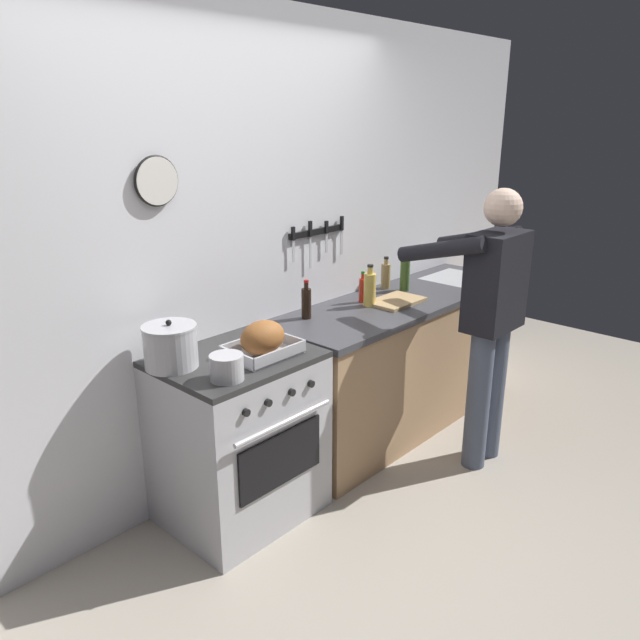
# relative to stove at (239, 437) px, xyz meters

# --- Properties ---
(ground_plane) EXTENTS (8.00, 8.00, 0.00)m
(ground_plane) POSITION_rel_stove_xyz_m (0.22, -0.99, -0.45)
(ground_plane) COLOR #A89E8E
(wall_back) EXTENTS (6.00, 0.13, 2.60)m
(wall_back) POSITION_rel_stove_xyz_m (0.22, 0.36, 0.85)
(wall_back) COLOR silver
(wall_back) RESTS_ON ground
(counter_block) EXTENTS (2.03, 0.65, 0.90)m
(counter_block) POSITION_rel_stove_xyz_m (1.43, 0.00, 0.01)
(counter_block) COLOR tan
(counter_block) RESTS_ON ground
(stove) EXTENTS (0.76, 0.67, 0.90)m
(stove) POSITION_rel_stove_xyz_m (0.00, 0.00, 0.00)
(stove) COLOR #BCBCC1
(stove) RESTS_ON ground
(person_cook) EXTENTS (0.51, 0.63, 1.66)m
(person_cook) POSITION_rel_stove_xyz_m (1.35, -0.65, 0.50)
(person_cook) COLOR #4C566B
(person_cook) RESTS_ON ground
(roasting_pan) EXTENTS (0.35, 0.26, 0.18)m
(roasting_pan) POSITION_rel_stove_xyz_m (0.10, -0.09, 0.53)
(roasting_pan) COLOR #B7B7BC
(roasting_pan) RESTS_ON stove
(stock_pot) EXTENTS (0.26, 0.26, 0.23)m
(stock_pot) POSITION_rel_stove_xyz_m (-0.29, 0.12, 0.55)
(stock_pot) COLOR #B7B7BC
(stock_pot) RESTS_ON stove
(saucepan) EXTENTS (0.15, 0.15, 0.12)m
(saucepan) POSITION_rel_stove_xyz_m (-0.20, -0.19, 0.51)
(saucepan) COLOR #B7B7BC
(saucepan) RESTS_ON stove
(cutting_board) EXTENTS (0.36, 0.24, 0.02)m
(cutting_board) POSITION_rel_stove_xyz_m (1.28, -0.04, 0.46)
(cutting_board) COLOR tan
(cutting_board) RESTS_ON counter_block
(bottle_vinegar) EXTENTS (0.06, 0.06, 0.22)m
(bottle_vinegar) POSITION_rel_stove_xyz_m (1.51, 0.22, 0.54)
(bottle_vinegar) COLOR #997F4C
(bottle_vinegar) RESTS_ON counter_block
(bottle_hot_sauce) EXTENTS (0.04, 0.04, 0.20)m
(bottle_hot_sauce) POSITION_rel_stove_xyz_m (1.15, 0.12, 0.53)
(bottle_hot_sauce) COLOR red
(bottle_hot_sauce) RESTS_ON counter_block
(bottle_cooking_oil) EXTENTS (0.08, 0.08, 0.26)m
(bottle_cooking_oil) POSITION_rel_stove_xyz_m (1.12, 0.04, 0.56)
(bottle_cooking_oil) COLOR gold
(bottle_cooking_oil) RESTS_ON counter_block
(bottle_soy_sauce) EXTENTS (0.06, 0.06, 0.23)m
(bottle_soy_sauce) POSITION_rel_stove_xyz_m (0.67, 0.16, 0.55)
(bottle_soy_sauce) COLOR black
(bottle_soy_sauce) RESTS_ON counter_block
(bottle_olive_oil) EXTENTS (0.06, 0.06, 0.30)m
(bottle_olive_oil) POSITION_rel_stove_xyz_m (1.56, 0.09, 0.57)
(bottle_olive_oil) COLOR #385623
(bottle_olive_oil) RESTS_ON counter_block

